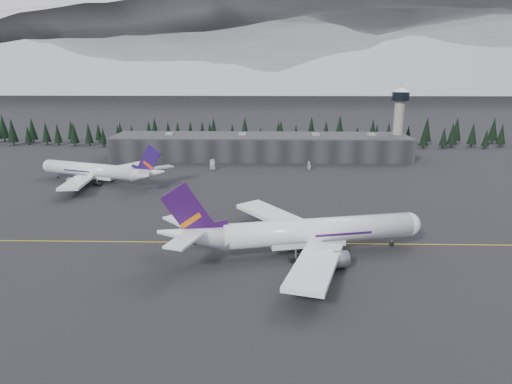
{
  "coord_description": "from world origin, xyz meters",
  "views": [
    {
      "loc": [
        3.45,
        -123.1,
        48.1
      ],
      "look_at": [
        0.0,
        20.0,
        9.0
      ],
      "focal_mm": 32.0,
      "sensor_mm": 36.0,
      "label": 1
    }
  ],
  "objects_px": {
    "gse_vehicle_a": "(213,169)",
    "jet_parked": "(101,171)",
    "gse_vehicle_b": "(309,169)",
    "terminal": "(261,146)",
    "jet_main": "(297,233)",
    "control_tower": "(399,115)"
  },
  "relations": [
    {
      "from": "terminal",
      "to": "gse_vehicle_a",
      "type": "distance_m",
      "value": 39.74
    },
    {
      "from": "control_tower",
      "to": "terminal",
      "type": "bearing_deg",
      "value": -177.71
    },
    {
      "from": "jet_parked",
      "to": "gse_vehicle_b",
      "type": "xyz_separation_m",
      "value": [
        91.81,
        28.25,
        -4.5
      ]
    },
    {
      "from": "jet_main",
      "to": "jet_parked",
      "type": "bearing_deg",
      "value": 124.05
    },
    {
      "from": "control_tower",
      "to": "jet_parked",
      "type": "height_order",
      "value": "control_tower"
    },
    {
      "from": "terminal",
      "to": "jet_parked",
      "type": "height_order",
      "value": "jet_parked"
    },
    {
      "from": "terminal",
      "to": "jet_parked",
      "type": "distance_m",
      "value": 89.84
    },
    {
      "from": "gse_vehicle_a",
      "to": "terminal",
      "type": "bearing_deg",
      "value": 58.13
    },
    {
      "from": "control_tower",
      "to": "gse_vehicle_b",
      "type": "height_order",
      "value": "control_tower"
    },
    {
      "from": "control_tower",
      "to": "gse_vehicle_b",
      "type": "bearing_deg",
      "value": -146.35
    },
    {
      "from": "gse_vehicle_a",
      "to": "gse_vehicle_b",
      "type": "xyz_separation_m",
      "value": [
        47.01,
        1.18,
        -0.02
      ]
    },
    {
      "from": "terminal",
      "to": "jet_main",
      "type": "xyz_separation_m",
      "value": [
        11.44,
        -134.44,
        -0.33
      ]
    },
    {
      "from": "gse_vehicle_a",
      "to": "jet_parked",
      "type": "bearing_deg",
      "value": -145.23
    },
    {
      "from": "gse_vehicle_b",
      "to": "jet_parked",
      "type": "bearing_deg",
      "value": -87.35
    },
    {
      "from": "terminal",
      "to": "jet_main",
      "type": "relative_size",
      "value": 2.25
    },
    {
      "from": "jet_main",
      "to": "gse_vehicle_a",
      "type": "distance_m",
      "value": 108.13
    },
    {
      "from": "terminal",
      "to": "jet_main",
      "type": "distance_m",
      "value": 134.93
    },
    {
      "from": "jet_parked",
      "to": "gse_vehicle_b",
      "type": "distance_m",
      "value": 96.16
    },
    {
      "from": "jet_parked",
      "to": "gse_vehicle_b",
      "type": "relative_size",
      "value": 14.17
    },
    {
      "from": "jet_main",
      "to": "gse_vehicle_b",
      "type": "xyz_separation_m",
      "value": [
        12.71,
        103.59,
        -5.24
      ]
    },
    {
      "from": "gse_vehicle_b",
      "to": "control_tower",
      "type": "bearing_deg",
      "value": 109.21
    },
    {
      "from": "terminal",
      "to": "gse_vehicle_a",
      "type": "height_order",
      "value": "terminal"
    }
  ]
}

